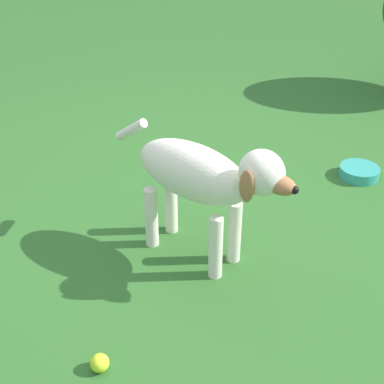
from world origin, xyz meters
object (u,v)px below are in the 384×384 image
tennis_ball_0 (100,363)px  tennis_ball_2 (165,146)px  dog (202,178)px  water_bowl (359,172)px

tennis_ball_0 → tennis_ball_2: (0.79, -1.47, 0.00)m
dog → tennis_ball_2: 1.12m
tennis_ball_0 → tennis_ball_2: size_ratio=1.00×
dog → water_bowl: bearing=76.7°
dog → tennis_ball_0: size_ratio=13.74×
tennis_ball_2 → tennis_ball_0: bearing=118.1°
tennis_ball_0 → water_bowl: size_ratio=0.30×
tennis_ball_2 → dog: bearing=134.6°
dog → tennis_ball_2: bearing=139.4°
tennis_ball_0 → water_bowl: (-0.31, -1.81, -0.00)m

